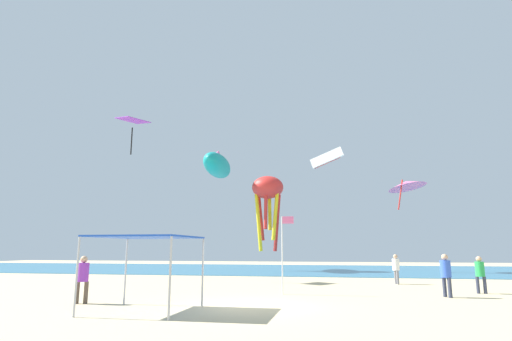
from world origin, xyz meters
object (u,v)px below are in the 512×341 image
Objects in this scene: kite_octopus_red at (268,191)px; banner_flag at (284,247)px; kite_parafoil_white at (327,158)px; kite_inflatable_teal at (217,165)px; person_rightmost at (83,275)px; canopy_tent at (147,240)px; person_leftmost at (396,267)px; person_near_tent at (480,272)px; kite_delta_pink at (407,184)px; kite_diamond_purple at (133,122)px; person_central at (446,272)px.

banner_flag is at bearing 14.07° from kite_octopus_red.
kite_parafoil_white is 11.51m from kite_inflatable_teal.
person_rightmost is 0.23× the size of kite_inflatable_teal.
kite_parafoil_white reaches higher than banner_flag.
kite_octopus_red is at bearing 10.83° from kite_parafoil_white.
canopy_tent is 28.74m from kite_parafoil_white.
person_rightmost is (-3.35, 1.41, -1.37)m from canopy_tent.
person_leftmost is 17.28m from kite_parafoil_white.
person_near_tent is at bearing 0.95° from person_rightmost.
kite_parafoil_white reaches higher than kite_delta_pink.
person_rightmost is 0.50× the size of banner_flag.
person_near_tent is at bearing 19.43° from person_leftmost.
canopy_tent is at bearing 7.71° from kite_inflatable_teal.
kite_inflatable_teal is (-2.18, 25.88, 9.76)m from person_rightmost.
kite_diamond_purple is at bearing -9.83° from person_near_tent.
person_near_tent is at bearing 13.30° from banner_flag.
banner_flag is at bearing 11.14° from person_rightmost.
banner_flag is 22.41m from kite_parafoil_white.
kite_parafoil_white reaches higher than person_rightmost.
canopy_tent is 0.66× the size of kite_delta_pink.
kite_delta_pink is (3.17, 13.37, 7.10)m from person_leftmost.
kite_inflatable_teal reaches higher than person_leftmost.
person_leftmost is at bearing -160.72° from kite_delta_pink.
person_rightmost is 0.67× the size of kite_diamond_purple.
kite_diamond_purple is at bearing 150.83° from banner_flag.
person_leftmost is 18.02m from person_rightmost.
person_rightmost is at bearing 79.24° from kite_parafoil_white.
person_rightmost is (-13.53, -11.90, 0.03)m from person_leftmost.
person_central is at bearing 35.41° from kite_inflatable_teal.
kite_inflatable_teal is 2.96× the size of kite_diamond_purple.
person_rightmost is 16.02m from kite_diamond_purple.
kite_octopus_red is (-5.98, -0.15, -3.22)m from kite_parafoil_white.
kite_parafoil_white is at bearing 84.84° from banner_flag.
canopy_tent is 0.88× the size of banner_flag.
kite_diamond_purple is (-7.81, 12.91, 8.86)m from canopy_tent.
person_rightmost is at bearing -4.93° from kite_octopus_red.
kite_delta_pink is 1.45× the size of kite_parafoil_white.
kite_diamond_purple is (-18.00, -0.41, 10.26)m from person_leftmost.
person_rightmost is 0.25× the size of kite_octopus_red.
person_rightmost is 31.11m from kite_delta_pink.
kite_parafoil_white reaches higher than person_near_tent.
kite_parafoil_white reaches higher than canopy_tent.
banner_flag is (-7.32, -0.21, 1.10)m from person_central.
person_central reaches higher than person_near_tent.
kite_diamond_purple is at bearing -103.30° from person_leftmost.
banner_flag is at bearing 20.88° from kite_inflatable_teal.
person_central is at bearing 102.21° from kite_diamond_purple.
person_rightmost is at bearing 51.96° from kite_diamond_purple.
kite_delta_pink is 19.08m from kite_inflatable_teal.
kite_diamond_purple reaches higher than person_rightmost.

